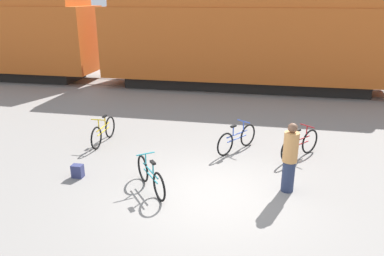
% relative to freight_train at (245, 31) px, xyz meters
% --- Properties ---
extents(ground_plane, '(80.00, 80.00, 0.00)m').
position_rel_freight_train_xyz_m(ground_plane, '(0.00, -10.89, -2.78)').
color(ground_plane, gray).
extents(freight_train, '(43.51, 2.95, 5.30)m').
position_rel_freight_train_xyz_m(freight_train, '(0.00, 0.00, 0.00)').
color(freight_train, black).
rests_on(freight_train, ground_plane).
extents(rail_near, '(55.51, 0.07, 0.01)m').
position_rel_freight_train_xyz_m(rail_near, '(0.00, -0.72, -2.77)').
color(rail_near, '#4C4238').
rests_on(rail_near, ground_plane).
extents(rail_far, '(55.51, 0.07, 0.01)m').
position_rel_freight_train_xyz_m(rail_far, '(0.00, 0.72, -2.77)').
color(rail_far, '#4C4238').
rests_on(rail_far, ground_plane).
extents(bicycle_blue, '(1.03, 1.49, 0.87)m').
position_rel_freight_train_xyz_m(bicycle_blue, '(0.38, -8.12, -2.41)').
color(bicycle_blue, black).
rests_on(bicycle_blue, ground_plane).
extents(bicycle_yellow, '(0.46, 1.72, 0.87)m').
position_rel_freight_train_xyz_m(bicycle_yellow, '(-3.78, -8.31, -2.41)').
color(bicycle_yellow, black).
rests_on(bicycle_yellow, ground_plane).
extents(bicycle_teal, '(1.12, 1.40, 0.85)m').
position_rel_freight_train_xyz_m(bicycle_teal, '(-1.42, -10.96, -2.42)').
color(bicycle_teal, black).
rests_on(bicycle_teal, ground_plane).
extents(bicycle_maroon, '(1.12, 1.33, 0.91)m').
position_rel_freight_train_xyz_m(bicycle_maroon, '(2.18, -8.27, -2.40)').
color(bicycle_maroon, black).
rests_on(bicycle_maroon, ground_plane).
extents(person_in_tan, '(0.34, 0.34, 1.70)m').
position_rel_freight_train_xyz_m(person_in_tan, '(1.77, -10.35, -1.93)').
color(person_in_tan, '#283351').
rests_on(person_in_tan, ground_plane).
extents(backpack, '(0.28, 0.20, 0.34)m').
position_rel_freight_train_xyz_m(backpack, '(-3.45, -10.67, -2.61)').
color(backpack, navy).
rests_on(backpack, ground_plane).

